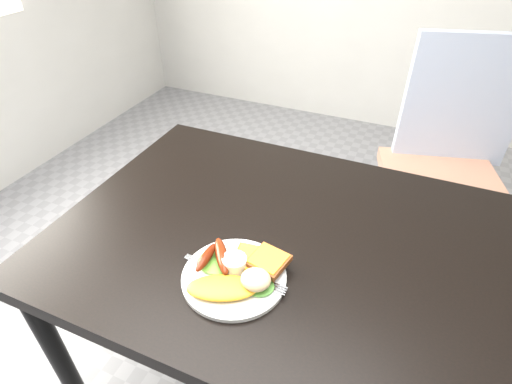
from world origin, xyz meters
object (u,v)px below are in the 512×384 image
(dining_table, at_px, (301,245))
(person, at_px, (428,134))
(dining_chair, at_px, (441,185))
(plate, at_px, (234,277))

(dining_table, distance_m, person, 0.88)
(dining_table, relative_size, dining_chair, 2.56)
(plate, bearing_deg, person, 71.33)
(dining_chair, relative_size, plate, 2.08)
(dining_chair, bearing_deg, plate, -128.72)
(plate, bearing_deg, dining_table, 61.07)
(dining_table, distance_m, dining_chair, 0.96)
(dining_table, height_order, dining_chair, dining_table)
(dining_table, bearing_deg, dining_chair, 67.45)
(person, height_order, plate, person)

